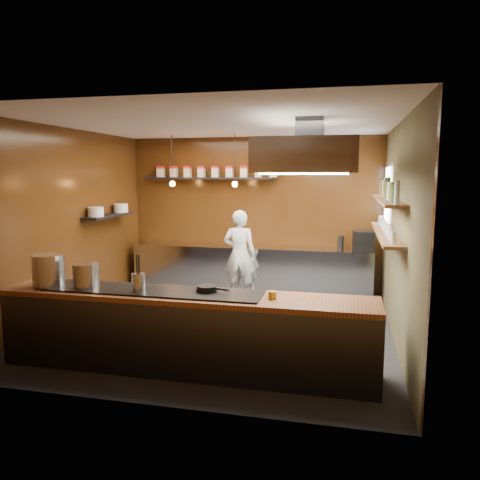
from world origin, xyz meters
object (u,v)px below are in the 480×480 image
(espresso_machine, at_px, (363,241))
(chef, at_px, (240,254))
(extractor_hood, at_px, (309,157))
(stockpot_small, at_px, (86,275))
(stockpot_large, at_px, (48,270))

(espresso_machine, distance_m, chef, 2.26)
(extractor_hood, bearing_deg, chef, 124.25)
(stockpot_small, relative_size, espresso_machine, 0.85)
(espresso_machine, xyz_separation_m, chef, (-2.20, -0.45, -0.26))
(stockpot_large, relative_size, chef, 0.23)
(extractor_hood, bearing_deg, stockpot_large, -157.81)
(stockpot_small, relative_size, chef, 0.19)
(extractor_hood, bearing_deg, espresso_machine, 72.30)
(espresso_machine, bearing_deg, stockpot_small, -135.86)
(extractor_hood, bearing_deg, stockpot_small, -153.87)
(stockpot_small, height_order, chef, chef)
(extractor_hood, xyz_separation_m, stockpot_small, (-2.54, -1.24, -1.42))
(espresso_machine, bearing_deg, extractor_hood, -111.90)
(extractor_hood, distance_m, chef, 3.01)
(stockpot_large, relative_size, stockpot_small, 1.26)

